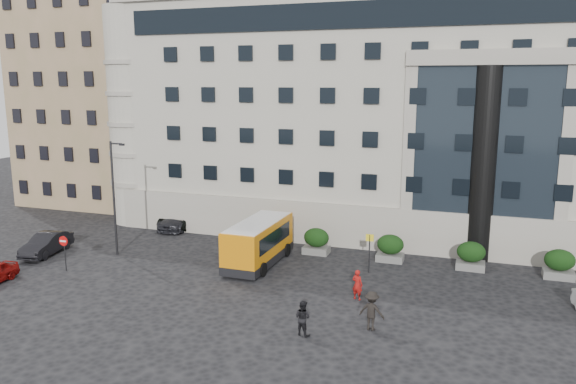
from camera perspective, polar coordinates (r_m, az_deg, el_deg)
name	(u,v)px	position (r m, az deg, el deg)	size (l,w,h in m)	color
ground	(260,289)	(33.42, -2.91, -9.84)	(120.00, 120.00, 0.00)	black
civic_building	(414,116)	(51.31, 12.68, 7.59)	(44.00, 24.00, 18.00)	#A4A191
entrance_column	(483,165)	(39.59, 19.23, 2.60)	(1.80, 1.80, 13.00)	black
apartment_near	(113,101)	(60.60, -17.34, 8.81)	(14.00, 14.00, 20.00)	olive
apartment_far	(177,89)	(77.31, -11.23, 10.25)	(13.00, 13.00, 22.00)	brown
hedge_a	(248,234)	(41.44, -4.04, -4.31)	(1.80, 1.26, 1.84)	#61615F
hedge_b	(316,241)	(39.75, 2.90, -4.97)	(1.80, 1.26, 1.84)	#61615F
hedge_c	(390,248)	(38.70, 10.35, -5.59)	(1.80, 1.26, 1.84)	#61615F
hedge_d	(471,255)	(38.34, 18.09, -6.14)	(1.80, 1.26, 1.84)	#61615F
hedge_e	(559,264)	(38.67, 25.86, -6.58)	(1.80, 1.26, 1.84)	#61615F
street_lamp	(114,194)	(40.45, -17.23, -0.17)	(1.16, 0.18, 8.00)	#262628
bus_stop_sign	(370,246)	(35.97, 8.28, -5.49)	(0.50, 0.08, 2.52)	#262628
no_entry_sign	(64,246)	(38.66, -21.80, -5.13)	(0.64, 0.16, 2.32)	#262628
minibus	(258,241)	(37.34, -3.02, -4.97)	(2.72, 6.97, 2.90)	orange
red_truck	(199,201)	(51.21, -9.05, -0.91)	(2.42, 5.03, 2.69)	maroon
parked_car_b	(47,244)	(43.13, -23.32, -4.85)	(1.58, 4.53, 1.49)	black
parked_car_c	(180,219)	(47.53, -10.87, -2.66)	(2.16, 5.31, 1.54)	black
parked_car_d	(184,217)	(48.02, -10.53, -2.49)	(2.59, 5.62, 1.56)	black
pedestrian_a	(357,285)	(31.86, 7.06, -9.33)	(0.63, 0.41, 1.73)	#9B120F
pedestrian_b	(303,318)	(27.52, 1.49, -12.65)	(0.84, 0.65, 1.72)	black
pedestrian_c	(372,311)	(28.26, 8.50, -11.84)	(1.27, 0.73, 1.97)	black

